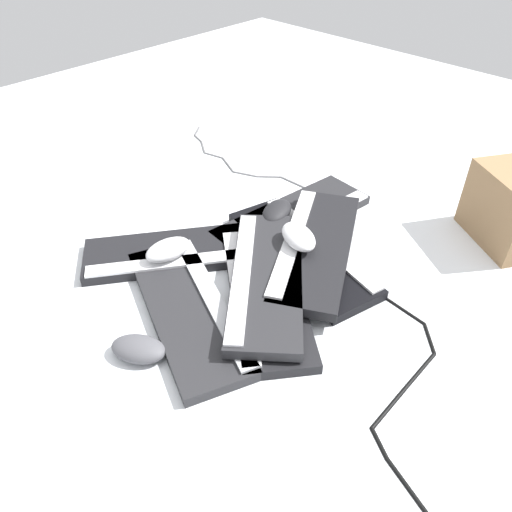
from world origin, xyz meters
The scene contains 14 objects.
ground_plane centered at (0.00, 0.00, 0.00)m, with size 3.20×3.20×0.00m, color silver.
keyboard_0 centered at (0.26, -0.03, 0.01)m, with size 0.30×0.46×0.03m.
keyboard_1 centered at (0.12, 0.05, 0.01)m, with size 0.39×0.44×0.03m.
keyboard_2 centered at (-0.05, 0.02, 0.01)m, with size 0.25×0.46×0.03m.
keyboard_3 centered at (-0.15, -0.10, 0.01)m, with size 0.45×0.20×0.03m.
keyboard_4 centered at (0.16, -0.20, 0.01)m, with size 0.45×0.38×0.03m.
keyboard_5 centered at (0.10, 0.04, 0.04)m, with size 0.43×0.40×0.03m.
keyboard_6 centered at (-0.06, 0.05, 0.04)m, with size 0.46×0.35×0.03m.
mouse_0 centered at (-0.10, -0.11, 0.05)m, with size 0.11×0.07×0.04m, color black.
mouse_1 centered at (0.40, -0.01, 0.02)m, with size 0.11×0.07×0.04m, color #4C4C51.
mouse_2 centered at (0.19, -0.18, 0.05)m, with size 0.11×0.07×0.04m, color silver.
mouse_3 centered at (-0.02, 0.02, 0.08)m, with size 0.11×0.07×0.04m, color silver.
cable_0 centered at (-0.27, -0.45, 0.00)m, with size 0.14×0.55×0.01m.
cable_1 centered at (0.13, 0.43, 0.00)m, with size 0.36×0.40×0.01m.
Camera 1 is at (0.69, 0.59, 0.76)m, focal length 35.00 mm.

